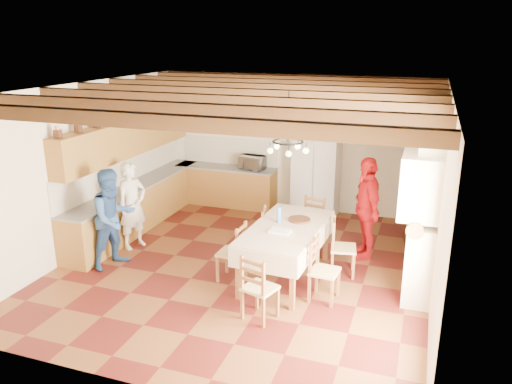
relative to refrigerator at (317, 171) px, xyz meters
The scene contains 31 objects.
floor 3.25m from the refrigerator, 100.22° to the right, with size 6.00×6.50×0.02m, color #501612.
ceiling 3.72m from the refrigerator, 100.22° to the right, with size 6.00×6.50×0.02m, color silver.
wall_back 0.80m from the refrigerator, 159.17° to the left, with size 6.00×0.02×3.00m, color beige.
wall_front 6.36m from the refrigerator, 94.98° to the right, with size 6.00×0.02×3.00m, color beige.
wall_left 4.72m from the refrigerator, 139.41° to the right, with size 0.02×6.50×3.00m, color beige.
wall_right 3.96m from the refrigerator, 51.12° to the right, with size 0.02×6.50×3.00m, color beige.
ceiling_beams 3.66m from the refrigerator, 100.22° to the right, with size 6.00×6.30×0.16m, color #3A2814, non-canonical shape.
lower_cabinets_left 3.85m from the refrigerator, 148.38° to the right, with size 0.60×4.30×0.86m, color brown.
lower_cabinets_back 2.17m from the refrigerator, behind, with size 2.30×0.60×0.86m, color brown.
countertop_left 3.82m from the refrigerator, 148.38° to the right, with size 0.62×4.30×0.04m, color slate.
countertop_back 2.10m from the refrigerator, behind, with size 2.34×0.62×0.04m, color slate.
backsplash_left 4.07m from the refrigerator, 150.49° to the right, with size 0.03×4.30×0.60m, color beige.
backsplash_back 2.12m from the refrigerator, behind, with size 2.30×0.03×0.60m, color beige.
upper_cabinets 4.02m from the refrigerator, 149.34° to the right, with size 0.35×4.20×0.70m, color brown.
fireplace 3.61m from the refrigerator, 52.72° to the right, with size 0.56×1.60×2.80m, color beige, non-canonical shape.
wall_picture 1.35m from the refrigerator, 10.17° to the left, with size 0.34×0.03×0.42m, color black.
refrigerator is the anchor object (origin of this frame).
hutch 2.42m from the refrigerator, 24.11° to the right, with size 0.51×1.23×2.23m, color #3C1D12, non-canonical shape.
dining_table 3.24m from the refrigerator, 86.09° to the right, with size 1.16×2.10×0.89m.
chandelier 3.48m from the refrigerator, 86.09° to the right, with size 0.47×0.47×0.03m, color black.
chair_left_near 3.63m from the refrigerator, 99.32° to the right, with size 0.42×0.40×0.96m, color brown, non-canonical shape.
chair_left_far 2.84m from the refrigerator, 99.97° to the right, with size 0.42×0.40×0.96m, color brown, non-canonical shape.
chair_right_near 3.87m from the refrigerator, 75.62° to the right, with size 0.42×0.40×0.96m, color brown, non-canonical shape.
chair_right_far 3.02m from the refrigerator, 68.95° to the right, with size 0.42×0.40×0.96m, color brown, non-canonical shape.
chair_end_near 4.54m from the refrigerator, 87.22° to the right, with size 0.42×0.40×0.96m, color brown, non-canonical shape.
chair_end_far 2.05m from the refrigerator, 80.47° to the right, with size 0.42×0.40×0.96m, color brown, non-canonical shape.
person_man 4.04m from the refrigerator, 133.29° to the right, with size 0.59×0.39×1.61m, color silver.
person_woman_blue 4.56m from the refrigerator, 125.44° to the right, with size 0.83×0.64×1.70m, color #2C4F8B.
person_woman_red 2.35m from the refrigerator, 56.31° to the right, with size 1.06×0.44×1.81m, color red.
microwave 1.47m from the refrigerator, behind, with size 0.55×0.37×0.30m, color silver.
fridge_vase 1.12m from the refrigerator, ahead, with size 0.30×0.30×0.32m, color #3C1D12.
Camera 1 is at (2.73, -7.26, 3.77)m, focal length 35.00 mm.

